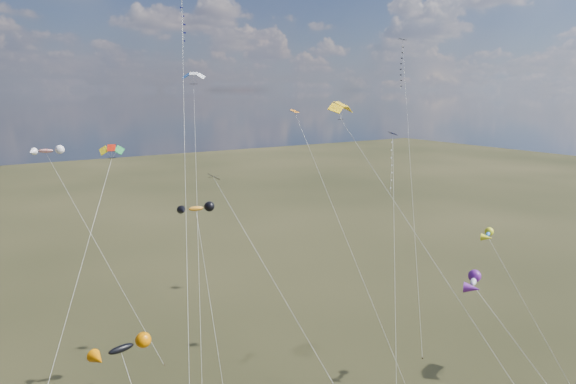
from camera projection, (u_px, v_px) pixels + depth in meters
diamond_black_high at (403, 77)px, 65.97m from camera, size 11.45×16.39×34.45m
diamond_navy_tall at (183, 44)px, 46.85m from camera, size 9.83×22.29×37.21m
diamond_black_mid at (260, 257)px, 40.90m from camera, size 6.18×17.43×20.94m
diamond_navy_right at (392, 173)px, 51.96m from camera, size 10.30×12.48×23.69m
diamond_orange_center at (330, 199)px, 49.23m from camera, size 4.17×14.70×25.96m
parafoil_yellow at (342, 106)px, 42.36m from camera, size 9.16×20.02×27.36m
parafoil_blue_white at (193, 75)px, 56.89m from camera, size 8.14×16.88×30.25m
parafoil_tricolor at (111, 150)px, 42.55m from camera, size 12.98×15.29×23.66m
novelty_black_orange at (121, 349)px, 30.51m from camera, size 3.43×8.24×13.22m
novelty_orange_black at (196, 209)px, 46.27m from camera, size 3.31×11.02×17.87m
novelty_white_purple at (474, 283)px, 33.13m from camera, size 7.32×12.70×16.15m
novelty_redwhite_stripe at (46, 152)px, 54.05m from camera, size 9.48×12.84×22.11m
novelty_blue_yellow at (488, 235)px, 47.51m from camera, size 4.83×9.36×15.16m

